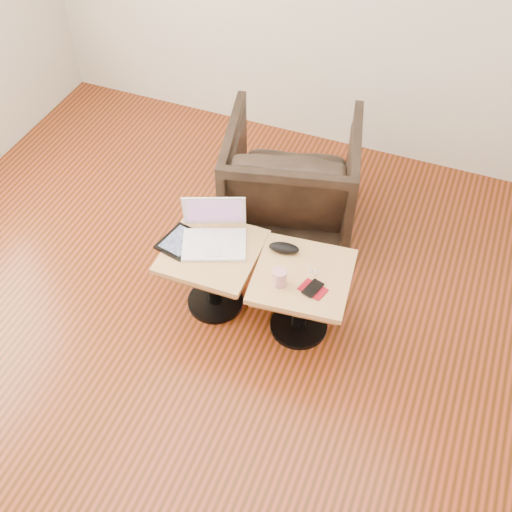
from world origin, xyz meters
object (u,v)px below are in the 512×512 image
at_px(side_table_left, 213,264).
at_px(armchair, 292,177).
at_px(laptop, 214,234).
at_px(striped_cup, 280,277).
at_px(side_table_right, 302,288).

relative_size(side_table_left, armchair, 0.62).
bearing_deg(laptop, armchair, 54.26).
bearing_deg(side_table_left, armchair, 77.19).
relative_size(laptop, armchair, 0.52).
relative_size(laptop, striped_cup, 4.58).
relative_size(side_table_left, laptop, 1.20).
xyz_separation_m(side_table_left, side_table_right, (0.52, 0.01, 0.00)).
xyz_separation_m(side_table_right, laptop, (-0.54, 0.06, 0.16)).
distance_m(laptop, armchair, 0.80).
xyz_separation_m(laptop, striped_cup, (0.44, -0.17, -0.00)).
xyz_separation_m(side_table_left, laptop, (-0.01, 0.07, 0.16)).
height_order(laptop, striped_cup, laptop).
xyz_separation_m(side_table_right, armchair, (-0.35, 0.82, 0.03)).
relative_size(side_table_left, striped_cup, 5.51).
bearing_deg(laptop, striped_cup, -42.44).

